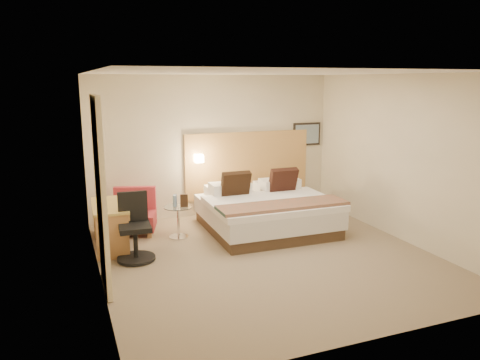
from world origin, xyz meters
name	(u,v)px	position (x,y,z in m)	size (l,w,h in m)	color
floor	(267,257)	(0.00, 0.00, -0.01)	(4.80, 5.00, 0.02)	#7E6C55
ceiling	(269,72)	(0.00, 0.00, 2.71)	(4.80, 5.00, 0.02)	white
wall_back	(214,146)	(0.00, 2.51, 1.35)	(4.80, 0.02, 2.70)	beige
wall_front	(377,213)	(0.00, -2.51, 1.35)	(4.80, 0.02, 2.70)	beige
wall_left	(94,181)	(-2.41, 0.00, 1.35)	(0.02, 5.00, 2.70)	beige
wall_right	(402,158)	(2.41, 0.00, 1.35)	(0.02, 5.00, 2.70)	beige
headboard_panel	(248,164)	(0.70, 2.47, 0.95)	(2.60, 0.04, 1.30)	tan
art_frame	(307,134)	(2.02, 2.48, 1.50)	(0.62, 0.03, 0.47)	black
art_canvas	(307,134)	(2.02, 2.46, 1.50)	(0.54, 0.01, 0.39)	slate
lamp_arm	(198,158)	(-0.35, 2.42, 1.15)	(0.02, 0.02, 0.12)	silver
lamp_shade	(199,158)	(-0.35, 2.36, 1.15)	(0.15, 0.15, 0.15)	#FFEDC6
curtain	(101,195)	(-2.36, -0.25, 1.22)	(0.06, 0.90, 2.42)	beige
bottle_a	(175,201)	(-1.07, 1.36, 0.63)	(0.06, 0.06, 0.19)	#93BAE3
bottle_b	(175,200)	(-1.05, 1.40, 0.63)	(0.06, 0.06, 0.19)	#8A9FD5
menu_folder	(184,201)	(-0.93, 1.28, 0.64)	(0.13, 0.05, 0.21)	#382417
bed	(266,211)	(0.52, 1.20, 0.34)	(2.17, 2.09, 1.04)	#433021
lounge_chair	(134,215)	(-1.67, 1.87, 0.31)	(0.88, 0.82, 0.77)	tan
side_table	(178,220)	(-1.02, 1.33, 0.30)	(0.56, 0.56, 0.54)	silver
desk	(111,213)	(-2.11, 1.24, 0.56)	(0.56, 1.15, 0.71)	gold
desk_chair	(135,233)	(-1.85, 0.60, 0.41)	(0.59, 0.59, 0.98)	black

